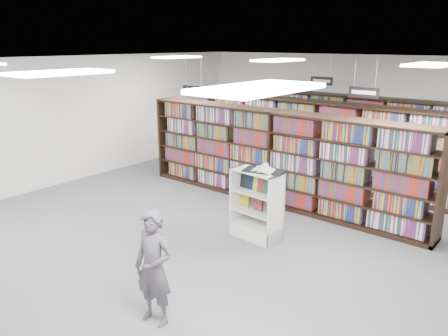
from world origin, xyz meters
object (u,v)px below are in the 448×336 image
Objects in this scene: bookshelf_row_near at (275,158)px; shopper at (154,268)px; endcap_display at (257,214)px; open_book at (263,169)px.

bookshelf_row_near is 4.89m from shopper.
shopper is at bearing -77.28° from endcap_display.
bookshelf_row_near is at bearing 102.11° from open_book.
bookshelf_row_near reaches higher than open_book.
bookshelf_row_near is 2.03m from endcap_display.
open_book is 0.51× the size of shopper.
open_book reaches higher than endcap_display.
endcap_display is at bearing -66.07° from bookshelf_row_near.
shopper reaches higher than open_book.
open_book is at bearing 14.17° from endcap_display.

